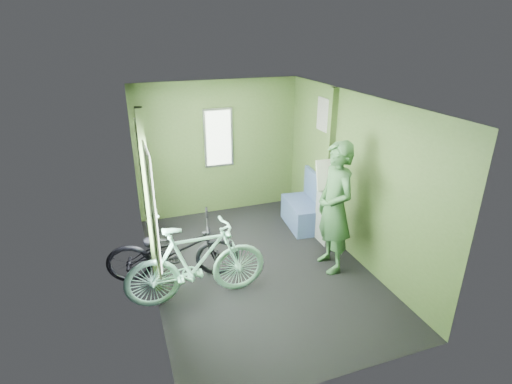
% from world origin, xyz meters
% --- Properties ---
extents(room, '(4.00, 4.02, 2.31)m').
position_xyz_m(room, '(-0.04, 0.04, 1.44)').
color(room, black).
rests_on(room, ground).
extents(bicycle_black, '(1.79, 1.00, 0.96)m').
position_xyz_m(bicycle_black, '(-1.12, 0.12, 0.00)').
color(bicycle_black, black).
rests_on(bicycle_black, ground).
extents(bicycle_mint, '(1.71, 0.55, 1.04)m').
position_xyz_m(bicycle_mint, '(-0.92, -0.37, 0.00)').
color(bicycle_mint, '#87D2B5').
rests_on(bicycle_mint, ground).
extents(passenger, '(0.44, 0.69, 1.79)m').
position_xyz_m(passenger, '(0.95, -0.30, 0.90)').
color(passenger, '#305932').
rests_on(passenger, ground).
extents(waste_box, '(0.25, 0.35, 0.85)m').
position_xyz_m(waste_box, '(1.26, 0.37, 0.43)').
color(waste_box, gray).
rests_on(waste_box, ground).
extents(bench_seat, '(0.55, 0.90, 0.90)m').
position_xyz_m(bench_seat, '(1.14, 0.94, 0.27)').
color(bench_seat, navy).
rests_on(bench_seat, ground).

